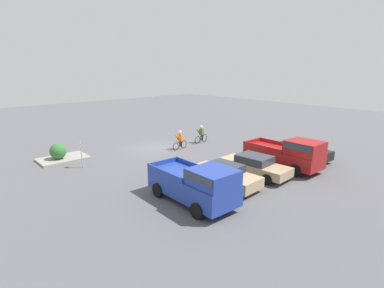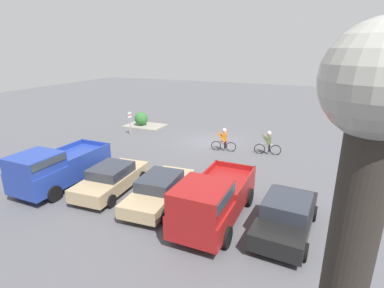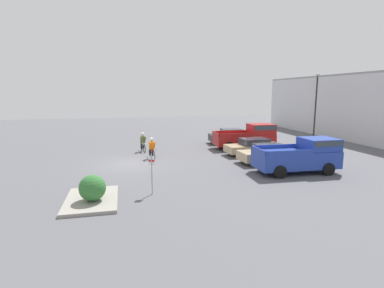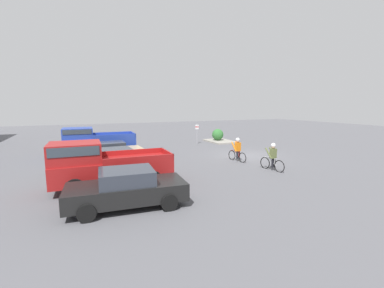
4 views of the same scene
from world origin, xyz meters
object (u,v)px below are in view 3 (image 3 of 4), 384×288
object	(u,v)px
sedan_2	(270,153)
cyclist_1	(143,141)
shrub	(92,188)
pickup_truck_1	(302,155)
pickup_truck_0	(249,136)
lamppost	(316,101)
fire_lane_sign	(152,170)
cyclist_0	(152,147)
sedan_1	(254,146)
sedan_0	(231,136)

from	to	relation	value
sedan_2	cyclist_1	xyz separation A→B (m)	(-6.30, -8.52, 0.18)
shrub	pickup_truck_1	bearing A→B (deg)	102.50
pickup_truck_0	lamppost	xyz separation A→B (m)	(-3.57, 9.08, 2.95)
fire_lane_sign	cyclist_0	bearing A→B (deg)	174.52
shrub	sedan_2	bearing A→B (deg)	115.55
pickup_truck_1	lamppost	xyz separation A→B (m)	(-11.96, 9.27, 2.96)
sedan_1	lamppost	xyz separation A→B (m)	(-6.35, 9.87, 3.39)
pickup_truck_1	cyclist_1	xyz separation A→B (m)	(-9.11, -9.23, -0.26)
pickup_truck_1	cyclist_0	xyz separation A→B (m)	(-6.16, -8.76, -0.25)
sedan_0	pickup_truck_1	size ratio (longest dim) A/B	0.86
shrub	cyclist_0	bearing A→B (deg)	158.40
cyclist_1	shrub	size ratio (longest dim) A/B	1.48
shrub	cyclist_1	bearing A→B (deg)	165.55
sedan_0	lamppost	bearing A→B (deg)	94.44
pickup_truck_0	sedan_2	xyz separation A→B (m)	(5.59, -0.90, -0.45)
cyclist_0	cyclist_1	size ratio (longest dim) A/B	0.98
pickup_truck_0	sedan_2	distance (m)	5.68
pickup_truck_0	shrub	xyz separation A→B (m)	(11.12, -12.47, -0.38)
cyclist_1	pickup_truck_0	bearing A→B (deg)	85.70
sedan_0	shrub	world-z (taller)	sedan_0
cyclist_0	cyclist_1	bearing A→B (deg)	-170.91
sedan_0	lamppost	size ratio (longest dim) A/B	0.64
sedan_2	lamppost	bearing A→B (deg)	132.53
lamppost	shrub	world-z (taller)	lamppost
sedan_0	cyclist_1	distance (m)	9.04
pickup_truck_0	cyclist_0	size ratio (longest dim) A/B	3.12
cyclist_0	pickup_truck_0	bearing A→B (deg)	104.01
sedan_2	cyclist_1	distance (m)	10.60
pickup_truck_0	cyclist_0	world-z (taller)	pickup_truck_0
sedan_2	shrub	xyz separation A→B (m)	(5.53, -11.57, 0.07)
sedan_1	fire_lane_sign	xyz separation A→B (m)	(7.65, -8.95, 0.55)
cyclist_0	cyclist_1	distance (m)	2.98
pickup_truck_0	lamppost	bearing A→B (deg)	111.45
sedan_0	pickup_truck_0	size ratio (longest dim) A/B	0.83
sedan_0	fire_lane_sign	bearing A→B (deg)	-34.50
cyclist_1	cyclist_0	bearing A→B (deg)	9.09
pickup_truck_0	sedan_2	size ratio (longest dim) A/B	1.20
sedan_2	pickup_truck_1	size ratio (longest dim) A/B	0.87
cyclist_1	shrub	xyz separation A→B (m)	(11.83, -3.05, -0.11)
pickup_truck_0	sedan_1	bearing A→B (deg)	-15.84
cyclist_1	fire_lane_sign	bearing A→B (deg)	-1.63
sedan_0	pickup_truck_0	distance (m)	2.91
sedan_2	lamppost	world-z (taller)	lamppost
sedan_2	pickup_truck_1	distance (m)	2.93
sedan_0	fire_lane_sign	xyz separation A→B (m)	(13.25, -9.11, 0.51)
pickup_truck_1	lamppost	world-z (taller)	lamppost
sedan_1	fire_lane_sign	world-z (taller)	fire_lane_sign
pickup_truck_0	shrub	bearing A→B (deg)	-48.28
sedan_0	fire_lane_sign	size ratio (longest dim) A/B	2.21
pickup_truck_0	cyclist_1	size ratio (longest dim) A/B	3.06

